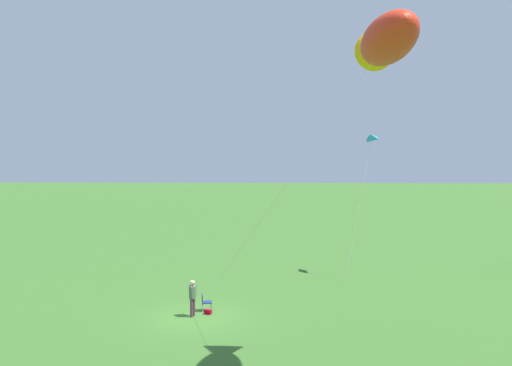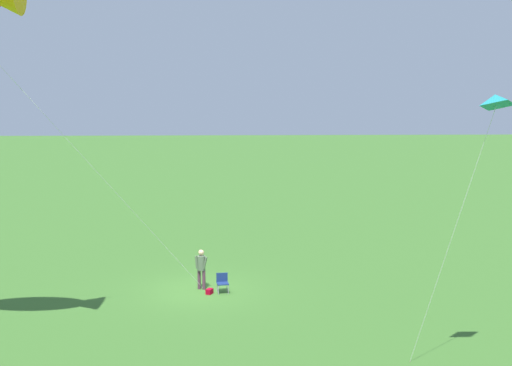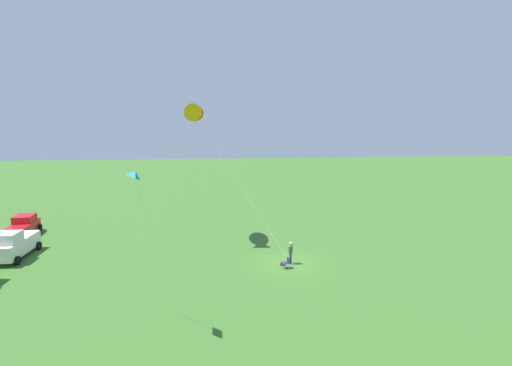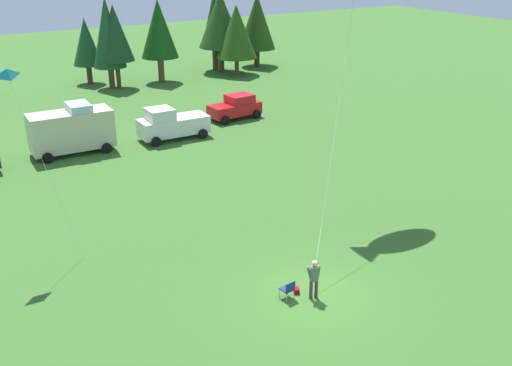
% 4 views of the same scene
% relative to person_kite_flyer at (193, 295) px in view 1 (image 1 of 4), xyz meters
% --- Properties ---
extents(ground_plane, '(160.00, 160.00, 0.00)m').
position_rel_person_kite_flyer_xyz_m(ground_plane, '(0.12, 0.13, -1.02)').
color(ground_plane, '#396827').
extents(person_kite_flyer, '(0.57, 0.44, 1.74)m').
position_rel_person_kite_flyer_xyz_m(person_kite_flyer, '(0.00, 0.00, 0.00)').
color(person_kite_flyer, '#533142').
rests_on(person_kite_flyer, ground).
extents(folding_chair, '(0.54, 0.54, 0.82)m').
position_rel_person_kite_flyer_xyz_m(folding_chair, '(-0.91, 0.48, -0.53)').
color(folding_chair, navy).
rests_on(folding_chair, ground).
extents(backpack_on_grass, '(0.34, 0.38, 0.22)m').
position_rel_person_kite_flyer_xyz_m(backpack_on_grass, '(-0.36, 0.68, -0.91)').
color(backpack_on_grass, '#9F051C').
rests_on(backpack_on_grass, ground).
extents(kite_large_fish, '(9.96, 8.45, 12.61)m').
position_rel_person_kite_flyer_xyz_m(kite_large_fish, '(7.15, 7.50, 10.61)').
color(kite_large_fish, red).
rests_on(kite_large_fish, ground).
extents(kite_delta_teal, '(2.33, 2.11, 8.69)m').
position_rel_person_kite_flyer_xyz_m(kite_delta_teal, '(-8.79, 9.67, 7.37)').
color(kite_delta_teal, teal).
rests_on(kite_delta_teal, ground).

